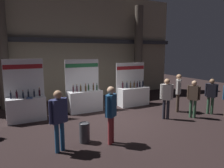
# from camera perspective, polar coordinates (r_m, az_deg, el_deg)

# --- Properties ---
(ground_plane) EXTENTS (26.62, 26.62, 0.00)m
(ground_plane) POSITION_cam_1_polar(r_m,az_deg,el_deg) (8.57, 0.36, -10.13)
(ground_plane) COLOR black
(hall_colonnade) EXTENTS (13.31, 1.10, 6.19)m
(hall_colonnade) POSITION_cam_1_polar(r_m,az_deg,el_deg) (12.40, -9.66, 10.18)
(hall_colonnade) COLOR gray
(hall_colonnade) RESTS_ON ground_plane
(exhibitor_booth_0) EXTENTS (1.55, 0.73, 2.51)m
(exhibitor_booth_0) POSITION_cam_1_polar(r_m,az_deg,el_deg) (9.11, -22.73, -5.66)
(exhibitor_booth_0) COLOR white
(exhibitor_booth_0) RESTS_ON ground_plane
(exhibitor_booth_1) EXTENTS (1.65, 0.66, 2.44)m
(exhibitor_booth_1) POSITION_cam_1_polar(r_m,az_deg,el_deg) (9.77, -7.57, -4.05)
(exhibitor_booth_1) COLOR white
(exhibitor_booth_1) RESTS_ON ground_plane
(exhibitor_booth_2) EXTENTS (1.70, 0.66, 2.22)m
(exhibitor_booth_2) POSITION_cam_1_polar(r_m,az_deg,el_deg) (10.82, 5.88, -2.90)
(exhibitor_booth_2) COLOR white
(exhibitor_booth_2) RESTS_ON ground_plane
(trash_bin) EXTENTS (0.33, 0.33, 0.63)m
(trash_bin) POSITION_cam_1_polar(r_m,az_deg,el_deg) (6.64, -7.67, -13.26)
(trash_bin) COLOR #38383D
(trash_bin) RESTS_ON ground_plane
(visitor_0) EXTENTS (0.42, 0.39, 1.80)m
(visitor_0) POSITION_cam_1_polar(r_m,az_deg,el_deg) (6.24, -0.29, -7.28)
(visitor_0) COLOR maroon
(visitor_0) RESTS_ON ground_plane
(visitor_1) EXTENTS (0.56, 0.38, 1.78)m
(visitor_1) POSITION_cam_1_polar(r_m,az_deg,el_deg) (5.94, -14.62, -8.41)
(visitor_1) COLOR navy
(visitor_1) RESTS_ON ground_plane
(visitor_2) EXTENTS (0.43, 0.39, 1.72)m
(visitor_2) POSITION_cam_1_polar(r_m,az_deg,el_deg) (8.79, 14.94, -3.09)
(visitor_2) COLOR #23232D
(visitor_2) RESTS_ON ground_plane
(visitor_4) EXTENTS (0.45, 0.40, 1.77)m
(visitor_4) POSITION_cam_1_polar(r_m,az_deg,el_deg) (10.01, 17.98, -1.49)
(visitor_4) COLOR #47382D
(visitor_4) RESTS_ON ground_plane
(visitor_6) EXTENTS (0.41, 0.43, 1.61)m
(visitor_6) POSITION_cam_1_polar(r_m,az_deg,el_deg) (10.21, 25.88, -2.38)
(visitor_6) COLOR #33563D
(visitor_6) RESTS_ON ground_plane
(visitor_7) EXTENTS (0.36, 0.48, 1.61)m
(visitor_7) POSITION_cam_1_polar(r_m,az_deg,el_deg) (9.34, 21.74, -3.17)
(visitor_7) COLOR #33563D
(visitor_7) RESTS_ON ground_plane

